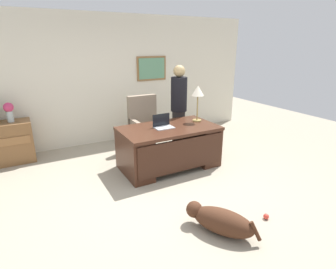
% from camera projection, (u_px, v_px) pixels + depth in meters
% --- Properties ---
extents(ground_plane, '(12.00, 12.00, 0.00)m').
position_uv_depth(ground_plane, '(166.00, 189.00, 4.15)').
color(ground_plane, '#9E937F').
extents(back_wall, '(7.00, 0.16, 2.70)m').
position_uv_depth(back_wall, '(109.00, 80.00, 5.88)').
color(back_wall, beige).
rests_on(back_wall, ground_plane).
extents(desk, '(1.67, 0.95, 0.73)m').
position_uv_depth(desk, '(170.00, 146.00, 4.76)').
color(desk, '#422316').
rests_on(desk, ground_plane).
extents(armchair, '(0.60, 0.59, 1.11)m').
position_uv_depth(armchair, '(146.00, 127.00, 5.52)').
color(armchair, gray).
rests_on(armchair, ground_plane).
extents(person_standing, '(0.32, 0.32, 1.71)m').
position_uv_depth(person_standing, '(179.00, 107.00, 5.43)').
color(person_standing, '#262323').
rests_on(person_standing, ground_plane).
extents(dog_lying, '(0.63, 0.81, 0.30)m').
position_uv_depth(dog_lying, '(220.00, 220.00, 3.15)').
color(dog_lying, '#472819').
rests_on(dog_lying, ground_plane).
extents(laptop, '(0.32, 0.22, 0.22)m').
position_uv_depth(laptop, '(163.00, 124.00, 4.65)').
color(laptop, '#B2B5BA').
rests_on(laptop, desk).
extents(desk_lamp, '(0.22, 0.22, 0.65)m').
position_uv_depth(desk_lamp, '(198.00, 93.00, 4.88)').
color(desk_lamp, '#9E8447').
rests_on(desk_lamp, desk).
extents(vase_with_flowers, '(0.17, 0.17, 0.35)m').
position_uv_depth(vase_with_flowers, '(9.00, 110.00, 4.82)').
color(vase_with_flowers, '#AEBDBE').
rests_on(vase_with_flowers, credenza).
extents(dog_toy_ball, '(0.07, 0.07, 0.07)m').
position_uv_depth(dog_toy_ball, '(266.00, 216.00, 3.42)').
color(dog_toy_ball, '#E53F33').
rests_on(dog_toy_ball, ground_plane).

